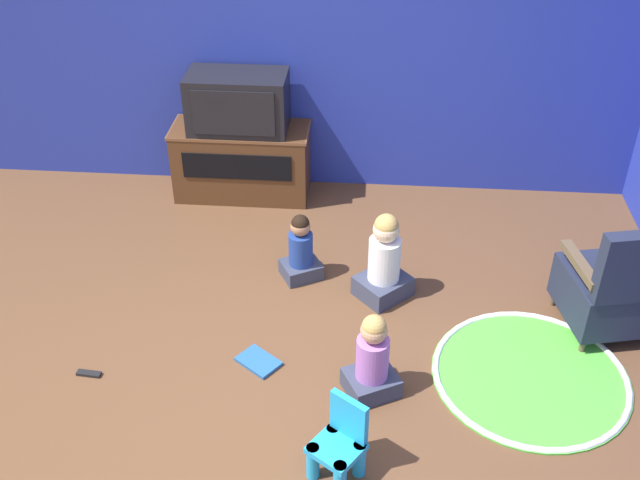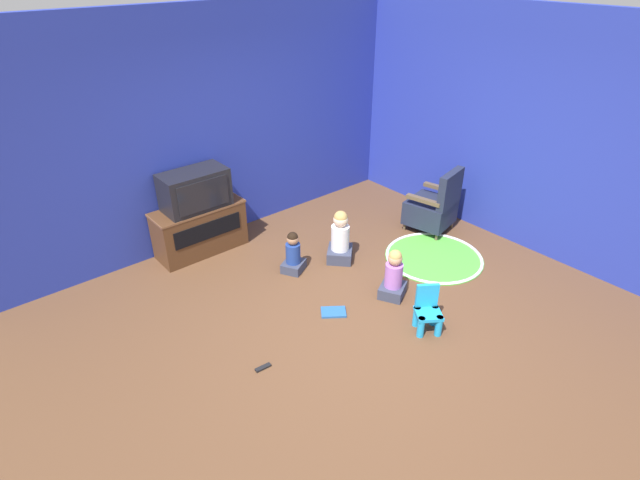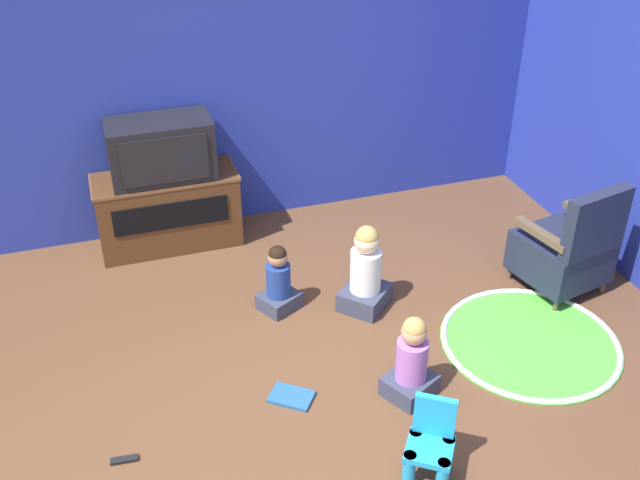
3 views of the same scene
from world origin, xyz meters
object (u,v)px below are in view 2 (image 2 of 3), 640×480
Objects in this scene: black_armchair at (434,207)px; child_watching_left at (340,239)px; television at (195,190)px; child_watching_right at (394,276)px; book at (334,312)px; tv_cabinet at (200,228)px; yellow_kid_chair at (428,313)px; remote_control at (263,368)px; child_watching_center at (293,254)px.

black_armchair is 1.47m from child_watching_left.
child_watching_right is (1.13, -2.18, -0.59)m from television.
book is (-2.21, -0.50, -0.33)m from black_armchair.
tv_cabinet is 2.32× the size of yellow_kid_chair.
child_watching_right is 1.84× the size of book.
yellow_kid_chair is 0.84× the size of child_watching_right.
child_watching_left reaches higher than tv_cabinet.
tv_cabinet reaches higher than remote_control.
child_watching_left reaches higher than child_watching_center.
television reaches higher than yellow_kid_chair.
yellow_kid_chair is 1.68m from remote_control.
remote_control is at bearing 153.04° from child_watching_right.
yellow_kid_chair is at bearing 164.24° from remote_control.
child_watching_center reaches higher than remote_control.
television is (-0.00, -0.01, 0.52)m from tv_cabinet.
yellow_kid_chair is at bearing -131.68° from child_watching_right.
remote_control is at bearing 164.61° from child_watching_left.
television is 2.53m from child_watching_right.
child_watching_right reaches higher than remote_control.
child_watching_right is 1.73m from remote_control.
remote_control is at bearing -105.04° from tv_cabinet.
child_watching_center is at bearing -61.34° from television.
book is (0.42, -2.01, -0.30)m from tv_cabinet.
book is (-0.76, -0.74, -0.27)m from child_watching_left.
child_watching_right is (0.15, 0.60, 0.05)m from yellow_kid_chair.
child_watching_center is at bearing -23.59° from black_armchair.
black_armchair is 3.31m from remote_control.
tv_cabinet is 2.30m from remote_control.
child_watching_center is 1.21m from child_watching_right.
black_armchair is 1.54× the size of child_watching_right.
television is at bearing -41.07° from book.
child_watching_right is at bearing -92.71° from child_watching_center.
child_watching_center is at bearing 88.62° from child_watching_right.
child_watching_center is (0.60, -1.10, -0.09)m from tv_cabinet.
black_armchair is at bearing -163.06° from remote_control.
child_watching_left is (1.18, -1.26, -0.55)m from television.
book is (-0.17, -0.91, -0.21)m from child_watching_center.
television is 5.07× the size of remote_control.
yellow_kid_chair is 3.13× the size of remote_control.
book is at bearing -178.60° from child_watching_left.
yellow_kid_chair reaches higher than remote_control.
television reaches higher than book.
black_armchair reaches higher than child_watching_left.
black_armchair is (2.63, -1.51, -0.50)m from television.
child_watching_left is at bearing -46.88° from television.
black_armchair reaches higher than remote_control.
book is (-0.55, 0.78, -0.18)m from yellow_kid_chair.
remote_control is at bearing -165.90° from child_watching_center.
television is at bearing 90.12° from child_watching_left.
child_watching_center is at bearing 120.97° from child_watching_left.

